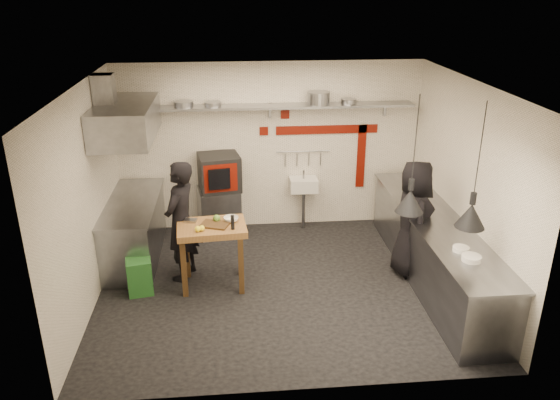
{
  "coord_description": "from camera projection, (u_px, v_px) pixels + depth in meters",
  "views": [
    {
      "loc": [
        -0.63,
        -6.61,
        4.0
      ],
      "look_at": [
        0.0,
        0.3,
        1.18
      ],
      "focal_mm": 35.0,
      "sensor_mm": 36.0,
      "label": 1
    }
  ],
  "objects": [
    {
      "name": "small_bowl_right",
      "position": [
        461.0,
        249.0,
        6.62
      ],
      "size": [
        0.26,
        0.26,
        0.05
      ],
      "primitive_type": "cylinder",
      "rotation": [
        0.0,
        0.0,
        0.32
      ],
      "color": "silver",
      "rests_on": "counter_right_top"
    },
    {
      "name": "lemon_b",
      "position": [
        202.0,
        228.0,
        7.16
      ],
      "size": [
        0.08,
        0.08,
        0.08
      ],
      "primitive_type": "sphere",
      "rotation": [
        0.0,
        0.0,
        0.04
      ],
      "color": "yellow",
      "rests_on": "prep_table"
    },
    {
      "name": "sink_drain",
      "position": [
        303.0,
        210.0,
        9.31
      ],
      "size": [
        0.06,
        0.06,
        0.66
      ],
      "primitive_type": "cylinder",
      "color": "slate",
      "rests_on": "floor"
    },
    {
      "name": "prep_table",
      "position": [
        213.0,
        255.0,
        7.51
      ],
      "size": [
        0.97,
        0.71,
        0.92
      ],
      "primitive_type": null,
      "rotation": [
        0.0,
        0.0,
        0.08
      ],
      "color": "olive",
      "rests_on": "floor"
    },
    {
      "name": "combi_oven",
      "position": [
        219.0,
        172.0,
        8.83
      ],
      "size": [
        0.73,
        0.7,
        0.58
      ],
      "primitive_type": "cube",
      "rotation": [
        0.0,
        0.0,
        0.18
      ],
      "color": "black",
      "rests_on": "oven_stand"
    },
    {
      "name": "chef_left",
      "position": [
        181.0,
        221.0,
        7.58
      ],
      "size": [
        0.63,
        0.75,
        1.74
      ],
      "primitive_type": "imported",
      "rotation": [
        0.0,
        0.0,
        -1.97
      ],
      "color": "black",
      "rests_on": "floor"
    },
    {
      "name": "bowl",
      "position": [
        231.0,
        219.0,
        7.44
      ],
      "size": [
        0.27,
        0.27,
        0.06
      ],
      "primitive_type": "imported",
      "rotation": [
        0.0,
        0.0,
        -0.36
      ],
      "color": "silver",
      "rests_on": "prep_table"
    },
    {
      "name": "pan_right",
      "position": [
        349.0,
        101.0,
        8.71
      ],
      "size": [
        0.25,
        0.25,
        0.08
      ],
      "primitive_type": "cylinder",
      "rotation": [
        0.0,
        0.0,
        -0.01
      ],
      "color": "slate",
      "rests_on": "back_shelf"
    },
    {
      "name": "veg_ball",
      "position": [
        217.0,
        218.0,
        7.42
      ],
      "size": [
        0.13,
        0.13,
        0.1
      ],
      "primitive_type": "sphere",
      "rotation": [
        0.0,
        0.0,
        0.38
      ],
      "color": "#55812C",
      "rests_on": "prep_table"
    },
    {
      "name": "pepper_mill",
      "position": [
        233.0,
        222.0,
        7.18
      ],
      "size": [
        0.06,
        0.06,
        0.2
      ],
      "primitive_type": "cylinder",
      "rotation": [
        0.0,
        0.0,
        -0.43
      ],
      "color": "black",
      "rests_on": "prep_table"
    },
    {
      "name": "wall_left",
      "position": [
        86.0,
        199.0,
        6.92
      ],
      "size": [
        0.04,
        4.2,
        2.8
      ],
      "primitive_type": "cube",
      "color": "white",
      "rests_on": "floor"
    },
    {
      "name": "stock_pot",
      "position": [
        319.0,
        98.0,
        8.65
      ],
      "size": [
        0.42,
        0.42,
        0.2
      ],
      "primitive_type": "cylinder",
      "rotation": [
        0.0,
        0.0,
        -0.19
      ],
      "color": "slate",
      "rests_on": "back_shelf"
    },
    {
      "name": "oven_door",
      "position": [
        221.0,
        178.0,
        8.57
      ],
      "size": [
        0.52,
        0.12,
        0.46
      ],
      "primitive_type": "cube",
      "rotation": [
        0.0,
        0.0,
        0.18
      ],
      "color": "#630F06",
      "rests_on": "combi_oven"
    },
    {
      "name": "shelf_bracket_mid",
      "position": [
        270.0,
        111.0,
        8.81
      ],
      "size": [
        0.04,
        0.06,
        0.24
      ],
      "primitive_type": "cube",
      "color": "slate",
      "rests_on": "wall_back"
    },
    {
      "name": "wall_front",
      "position": [
        302.0,
        273.0,
        5.19
      ],
      "size": [
        5.0,
        0.04,
        2.8
      ],
      "primitive_type": "cube",
      "color": "white",
      "rests_on": "floor"
    },
    {
      "name": "plate_stack",
      "position": [
        471.0,
        258.0,
        6.38
      ],
      "size": [
        0.29,
        0.29,
        0.07
      ],
      "primitive_type": "cylinder",
      "rotation": [
        0.0,
        0.0,
        0.36
      ],
      "color": "silver",
      "rests_on": "counter_right_top"
    },
    {
      "name": "back_shelf",
      "position": [
        270.0,
        106.0,
        8.63
      ],
      "size": [
        4.6,
        0.34,
        0.04
      ],
      "primitive_type": "cube",
      "color": "slate",
      "rests_on": "wall_back"
    },
    {
      "name": "heat_lamp_far",
      "position": [
        478.0,
        167.0,
        6.05
      ],
      "size": [
        0.42,
        0.42,
        1.48
      ],
      "primitive_type": null,
      "rotation": [
        0.0,
        0.0,
        -0.27
      ],
      "color": "black",
      "rests_on": "ceiling"
    },
    {
      "name": "counter_left_top",
      "position": [
        131.0,
        202.0,
        8.1
      ],
      "size": [
        0.76,
        2.0,
        0.03
      ],
      "primitive_type": "cube",
      "color": "slate",
      "rests_on": "counter_left"
    },
    {
      "name": "sink_tap",
      "position": [
        304.0,
        175.0,
        9.11
      ],
      "size": [
        0.03,
        0.03,
        0.14
      ],
      "primitive_type": "cylinder",
      "color": "slate",
      "rests_on": "hand_sink"
    },
    {
      "name": "hood_duct",
      "position": [
        104.0,
        93.0,
        7.47
      ],
      "size": [
        0.28,
        0.28,
        0.5
      ],
      "primitive_type": "cube",
      "color": "slate",
      "rests_on": "ceiling"
    },
    {
      "name": "wall_right",
      "position": [
        466.0,
        187.0,
        7.34
      ],
      "size": [
        0.04,
        4.2,
        2.8
      ],
      "primitive_type": "cube",
      "color": "white",
      "rests_on": "floor"
    },
    {
      "name": "oven_glass",
      "position": [
        219.0,
        179.0,
        8.52
      ],
      "size": [
        0.34,
        0.08,
        0.34
      ],
      "primitive_type": "cube",
      "rotation": [
        0.0,
        0.0,
        0.18
      ],
      "color": "black",
      "rests_on": "oven_door"
    },
    {
      "name": "counter_right",
      "position": [
        434.0,
        250.0,
        7.67
      ],
      "size": [
        0.7,
        3.8,
        0.9
      ],
      "primitive_type": "cube",
      "color": "slate",
      "rests_on": "floor"
    },
    {
      "name": "chef_right",
      "position": [
        413.0,
        219.0,
        7.7
      ],
      "size": [
        0.54,
        0.83,
        1.7
      ],
      "primitive_type": "imported",
      "rotation": [
        0.0,
        0.0,
        1.57
      ],
      "color": "black",
      "rests_on": "floor"
    },
    {
      "name": "wall_back",
      "position": [
        270.0,
        147.0,
        9.07
      ],
      "size": [
        5.0,
        0.04,
        2.8
      ],
      "primitive_type": "cube",
      "color": "white",
      "rests_on": "floor"
    },
    {
      "name": "cutting_board",
      "position": [
        215.0,
        225.0,
        7.32
      ],
      "size": [
        0.43,
        0.36,
        0.02
      ],
      "primitive_type": "cube",
      "rotation": [
        0.0,
        0.0,
        -0.34
      ],
      "color": "#462F17",
      "rests_on": "prep_table"
    },
    {
      "name": "pan_mid_left",
      "position": [
        213.0,
        104.0,
        8.53
      ],
      "size": [
        0.33,
        0.33,
        0.07
      ],
      "primitive_type": "cylinder",
      "rotation": [
        0.0,
        0.0,
        0.32
      ],
      "color": "slate",
      "rests_on": "back_shelf"
    },
    {
      "name": "counter_left",
      "position": [
        134.0,
        231.0,
        8.28
      ],
      "size": [
        0.7,
        1.9,
        0.9
      ],
      "primitive_type": "cube",
      "color": "slate",
      "rests_on": "floor"
    },
    {
      "name": "heat_lamp_near",
      "position": [
        414.0,
        155.0,
        6.38
      ],
      "size": [
        0.4,
        0.4,
        1.44
      ],
      "primitive_type": null,
      "rotation": [
        0.0,
        0.0,
        -0.18
      ],
      "color": "black",
      "rests_on": "ceiling"
    },
    {
      "name": "utensil_rail",
      "position": [
        303.0,
        151.0,
        9.11
      ],
      "size": [
        0.9,
        0.02,
        0.02
      ],
      "primitive_type": "cylinder",
      "rotation": [
        0.0,
        1.57,
        0.0
      ],
      "color": "slate",
      "rests_on": "wall_back"
    },
    {
      "name": "red_band_horiz",
      "position": [
        327.0,
        130.0,
        9.02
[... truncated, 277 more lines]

